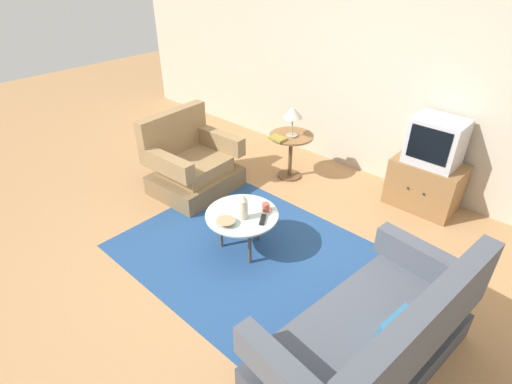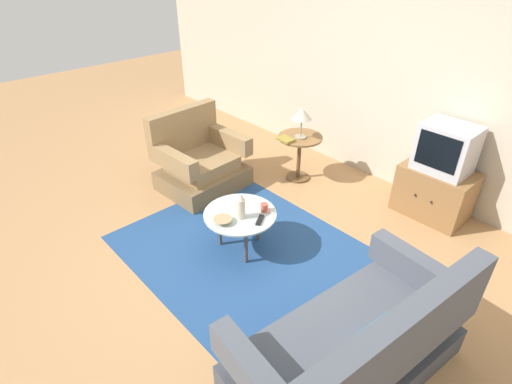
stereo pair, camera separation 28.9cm
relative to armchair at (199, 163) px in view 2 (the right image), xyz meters
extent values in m
plane|color=#AD7F51|center=(1.40, -0.40, -0.32)|extent=(16.00, 16.00, 0.00)
cube|color=#BCB29E|center=(1.40, 1.91, 1.03)|extent=(9.00, 0.12, 2.70)
cube|color=navy|center=(1.31, -0.44, -0.32)|extent=(2.28, 1.97, 0.00)
cube|color=brown|center=(0.06, 0.00, -0.20)|extent=(0.87, 1.03, 0.24)
cube|color=#93754C|center=(0.06, 0.00, 0.01)|extent=(0.71, 0.74, 0.18)
cube|color=#93754C|center=(-0.28, -0.02, 0.37)|extent=(0.20, 0.99, 0.53)
cube|color=#93754C|center=(0.09, -0.42, 0.21)|extent=(0.82, 0.19, 0.22)
cube|color=#93754C|center=(0.04, 0.42, 0.21)|extent=(0.82, 0.19, 0.22)
cube|color=#3E424B|center=(2.85, -0.79, -0.20)|extent=(1.04, 1.75, 0.24)
cube|color=#4C515B|center=(2.85, -0.79, 0.01)|extent=(0.87, 1.46, 0.18)
cube|color=#4C515B|center=(3.20, -0.83, 0.36)|extent=(0.32, 1.67, 0.53)
cube|color=#4C515B|center=(2.93, -0.03, 0.22)|extent=(0.87, 0.23, 0.24)
cube|color=#4C515B|center=(2.76, -1.54, 0.22)|extent=(0.87, 0.23, 0.24)
cube|color=teal|center=(3.06, -0.86, 0.24)|extent=(0.19, 0.30, 0.30)
cylinder|color=#B2C6C1|center=(1.31, -0.44, 0.11)|extent=(0.71, 0.71, 0.02)
cylinder|color=#4C4742|center=(1.32, -0.22, -0.11)|extent=(0.04, 0.04, 0.42)
cylinder|color=#4C4742|center=(1.12, -0.56, -0.11)|extent=(0.04, 0.04, 0.42)
cylinder|color=#4C4742|center=(1.50, -0.54, -0.11)|extent=(0.04, 0.04, 0.42)
cylinder|color=olive|center=(0.73, 1.05, 0.26)|extent=(0.56, 0.56, 0.02)
cylinder|color=brown|center=(0.73, 1.05, -0.03)|extent=(0.05, 0.05, 0.57)
cylinder|color=brown|center=(0.73, 1.05, -0.31)|extent=(0.31, 0.31, 0.02)
cube|color=olive|center=(2.30, 1.56, -0.04)|extent=(0.76, 0.50, 0.57)
sphere|color=black|center=(2.21, 1.30, -0.01)|extent=(0.02, 0.02, 0.02)
sphere|color=black|center=(2.39, 1.30, -0.01)|extent=(0.02, 0.02, 0.02)
cube|color=#B7B7BC|center=(2.30, 1.57, 0.50)|extent=(0.54, 0.43, 0.51)
cube|color=black|center=(2.30, 1.35, 0.54)|extent=(0.43, 0.01, 0.37)
cylinder|color=#9E937A|center=(0.75, 1.03, 0.29)|extent=(0.14, 0.14, 0.02)
cylinder|color=#9E937A|center=(0.75, 1.03, 0.41)|extent=(0.02, 0.02, 0.23)
cone|color=beige|center=(0.75, 1.03, 0.59)|extent=(0.24, 0.24, 0.13)
cylinder|color=beige|center=(1.37, -0.48, 0.21)|extent=(0.08, 0.08, 0.20)
cone|color=beige|center=(1.37, -0.48, 0.35)|extent=(0.08, 0.08, 0.06)
cylinder|color=#B74C3D|center=(1.44, -0.24, 0.16)|extent=(0.07, 0.07, 0.08)
torus|color=#B74C3D|center=(1.49, -0.24, 0.16)|extent=(0.06, 0.01, 0.06)
cone|color=tan|center=(1.31, -0.66, 0.14)|extent=(0.18, 0.18, 0.05)
cube|color=black|center=(1.53, -0.39, 0.12)|extent=(0.12, 0.16, 0.02)
cube|color=olive|center=(0.69, 0.83, 0.29)|extent=(0.21, 0.15, 0.03)
camera|label=1|loc=(3.54, -2.67, 2.34)|focal=28.02mm
camera|label=2|loc=(3.74, -2.47, 2.34)|focal=28.02mm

